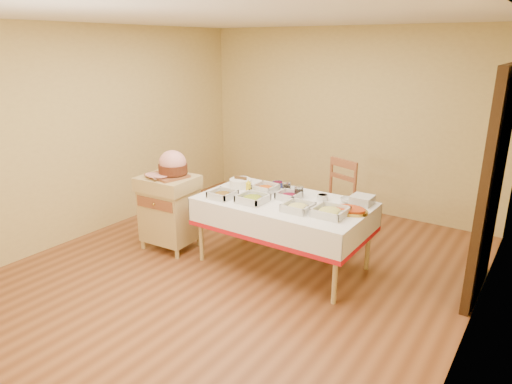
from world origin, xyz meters
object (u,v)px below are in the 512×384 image
dining_table (283,214)px  preserve_jar_left (287,187)px  preserve_jar_right (299,192)px  mustard_bottle (248,188)px  butcher_cart (169,208)px  brass_platter (350,210)px  dining_chair (333,201)px  bread_basket (241,183)px  plate_stack (362,200)px  ham_on_board (172,166)px

dining_table → preserve_jar_left: (-0.12, 0.27, 0.22)m
preserve_jar_right → mustard_bottle: bearing=-153.6°
butcher_cart → brass_platter: butcher_cart is taller
dining_table → mustard_bottle: (-0.43, -0.05, 0.24)m
dining_chair → mustard_bottle: dining_chair is taller
preserve_jar_right → mustard_bottle: (-0.50, -0.25, 0.02)m
brass_platter → preserve_jar_right: bearing=168.2°
dining_chair → brass_platter: size_ratio=2.83×
preserve_jar_left → bread_basket: (-0.55, -0.13, -0.01)m
bread_basket → brass_platter: 1.41m
dining_table → mustard_bottle: size_ratio=10.48×
bread_basket → plate_stack: size_ratio=1.19×
dining_chair → mustard_bottle: 1.18m
butcher_cart → bread_basket: 0.90m
ham_on_board → mustard_bottle: 0.95m
dining_chair → ham_on_board: size_ratio=2.19×
plate_stack → brass_platter: bearing=-90.9°
plate_stack → brass_platter: size_ratio=0.60×
bread_basket → ham_on_board: bearing=-144.5°
butcher_cart → bread_basket: size_ratio=3.45×
dining_chair → mustard_bottle: (-0.59, -0.98, 0.31)m
dining_chair → dining_table: bearing=-100.0°
butcher_cart → ham_on_board: bearing=38.0°
plate_stack → brass_platter: plate_stack is taller
dining_table → preserve_jar_left: preserve_jar_left is taller
butcher_cart → mustard_bottle: (0.93, 0.31, 0.33)m
brass_platter → plate_stack: bearing=89.1°
butcher_cart → preserve_jar_right: bearing=21.1°
ham_on_board → preserve_jar_right: size_ratio=3.58×
mustard_bottle → brass_platter: (1.16, 0.11, -0.06)m
preserve_jar_left → brass_platter: preserve_jar_left is taller
dining_chair → preserve_jar_right: (-0.09, -0.73, 0.29)m
preserve_jar_right → bread_basket: (-0.74, -0.06, -0.01)m
dining_table → butcher_cart: (-1.36, -0.36, -0.09)m
ham_on_board → plate_stack: bearing=18.2°
preserve_jar_left → preserve_jar_right: 0.21m
dining_chair → ham_on_board: ham_on_board is taller
butcher_cart → preserve_jar_left: size_ratio=7.04×
dining_table → bread_basket: bearing=168.3°
preserve_jar_left → dining_table: bearing=-65.5°
ham_on_board → dining_chair: bearing=40.1°
dining_table → bread_basket: 0.72m
butcher_cart → bread_basket: (0.69, 0.50, 0.30)m
preserve_jar_left → mustard_bottle: size_ratio=0.73×
mustard_bottle → dining_table: bearing=6.8°
mustard_bottle → bread_basket: mustard_bottle is taller
butcher_cart → mustard_bottle: bearing=18.1°
bread_basket → preserve_jar_left: bearing=13.1°
preserve_jar_right → brass_platter: preserve_jar_right is taller
dining_chair → butcher_cart: bearing=-139.9°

